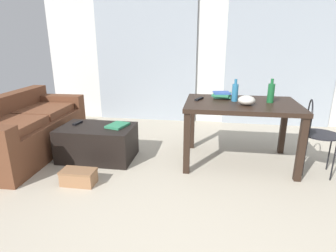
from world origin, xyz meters
name	(u,v)px	position (x,y,z in m)	size (l,w,h in m)	color
ground_plane	(205,168)	(0.00, 1.25, 0.00)	(7.93, 7.93, 0.00)	#B2A893
wall_back	(211,52)	(0.00, 3.31, 1.26)	(6.08, 0.10, 2.52)	silver
curtains	(211,59)	(0.00, 3.22, 1.15)	(4.15, 0.03, 2.30)	#99A3AD
couch	(25,131)	(-2.37, 1.35, 0.32)	(0.88, 1.87, 0.77)	brown
coffee_table	(98,143)	(-1.37, 1.34, 0.21)	(0.92, 0.58, 0.42)	black
craft_table	(241,110)	(0.39, 1.50, 0.66)	(1.30, 0.88, 0.76)	black
wire_chair	(315,128)	(1.18, 1.34, 0.53)	(0.40, 0.42, 0.85)	black
bottle_near	(235,92)	(0.31, 1.55, 0.87)	(0.07, 0.07, 0.26)	teal
bottle_far	(271,93)	(0.72, 1.54, 0.88)	(0.08, 0.08, 0.28)	#195B2D
bowl	(247,100)	(0.43, 1.36, 0.81)	(0.19, 0.19, 0.11)	beige
book_stack	(222,95)	(0.17, 1.73, 0.80)	(0.26, 0.33, 0.07)	#4C4C51
tv_remote_on_table	(199,99)	(-0.11, 1.57, 0.77)	(0.04, 0.18, 0.02)	black
tv_remote_primary	(77,123)	(-1.66, 1.42, 0.43)	(0.05, 0.16, 0.02)	black
magazine	(118,125)	(-1.11, 1.40, 0.44)	(0.21, 0.28, 0.03)	#2D7F56
shoebox	(79,177)	(-1.31, 0.66, 0.08)	(0.36, 0.19, 0.16)	#996B47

